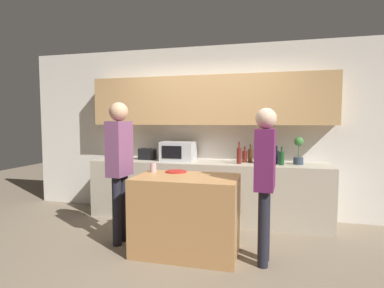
% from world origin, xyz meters
% --- Properties ---
extents(ground_plane, '(14.00, 14.00, 0.00)m').
position_xyz_m(ground_plane, '(0.00, 0.00, 0.00)').
color(ground_plane, '#7F705B').
extents(back_wall, '(6.40, 0.40, 2.70)m').
position_xyz_m(back_wall, '(0.00, 1.66, 1.54)').
color(back_wall, silver).
rests_on(back_wall, ground_plane).
extents(back_counter, '(3.60, 0.62, 0.89)m').
position_xyz_m(back_counter, '(0.00, 1.39, 0.44)').
color(back_counter, '#B7AD99').
rests_on(back_counter, ground_plane).
extents(kitchen_island, '(1.16, 0.72, 0.88)m').
position_xyz_m(kitchen_island, '(0.02, 0.19, 0.44)').
color(kitchen_island, '#B27F4C').
rests_on(kitchen_island, ground_plane).
extents(microwave, '(0.52, 0.39, 0.30)m').
position_xyz_m(microwave, '(-0.46, 1.45, 1.04)').
color(microwave, '#B7BABC').
rests_on(microwave, back_counter).
extents(toaster, '(0.26, 0.16, 0.18)m').
position_xyz_m(toaster, '(-0.98, 1.45, 0.98)').
color(toaster, black).
rests_on(toaster, back_counter).
extents(potted_plant, '(0.14, 0.14, 0.40)m').
position_xyz_m(potted_plant, '(1.34, 1.45, 1.08)').
color(potted_plant, '#333D4C').
rests_on(potted_plant, back_counter).
extents(bottle_0, '(0.07, 0.07, 0.32)m').
position_xyz_m(bottle_0, '(0.50, 1.32, 1.01)').
color(bottle_0, maroon).
rests_on(bottle_0, back_counter).
extents(bottle_1, '(0.07, 0.07, 0.24)m').
position_xyz_m(bottle_1, '(0.58, 1.50, 0.98)').
color(bottle_1, maroon).
rests_on(bottle_1, back_counter).
extents(bottle_2, '(0.07, 0.07, 0.28)m').
position_xyz_m(bottle_2, '(0.66, 1.50, 0.99)').
color(bottle_2, '#472814').
rests_on(bottle_2, back_counter).
extents(bottle_3, '(0.07, 0.07, 0.33)m').
position_xyz_m(bottle_3, '(0.75, 1.51, 1.01)').
color(bottle_3, '#194723').
rests_on(bottle_3, back_counter).
extents(bottle_4, '(0.08, 0.08, 0.26)m').
position_xyz_m(bottle_4, '(0.84, 1.35, 0.99)').
color(bottle_4, maroon).
rests_on(bottle_4, back_counter).
extents(bottle_5, '(0.07, 0.07, 0.23)m').
position_xyz_m(bottle_5, '(0.93, 1.30, 0.97)').
color(bottle_5, maroon).
rests_on(bottle_5, back_counter).
extents(bottle_6, '(0.08, 0.08, 0.26)m').
position_xyz_m(bottle_6, '(1.03, 1.43, 0.99)').
color(bottle_6, black).
rests_on(bottle_6, back_counter).
extents(bottle_7, '(0.07, 0.07, 0.26)m').
position_xyz_m(bottle_7, '(1.10, 1.32, 0.99)').
color(bottle_7, '#194723').
rests_on(bottle_7, back_counter).
extents(plate_on_island, '(0.26, 0.26, 0.01)m').
position_xyz_m(plate_on_island, '(-0.18, 0.43, 0.89)').
color(plate_on_island, red).
rests_on(plate_on_island, kitchen_island).
extents(cup_0, '(0.08, 0.08, 0.11)m').
position_xyz_m(cup_0, '(-0.46, 0.37, 0.94)').
color(cup_0, '#B89FA0').
rests_on(cup_0, kitchen_island).
extents(person_left, '(0.23, 0.35, 1.73)m').
position_xyz_m(person_left, '(-0.85, 0.24, 1.04)').
color(person_left, black).
rests_on(person_left, ground_plane).
extents(person_center, '(0.22, 0.36, 1.64)m').
position_xyz_m(person_center, '(0.88, 0.11, 0.97)').
color(person_center, black).
rests_on(person_center, ground_plane).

